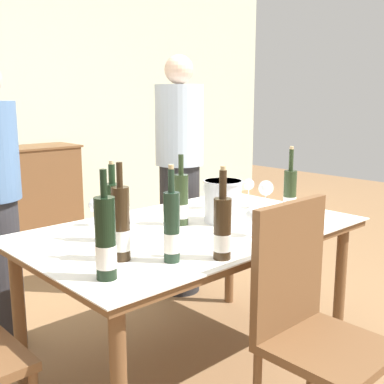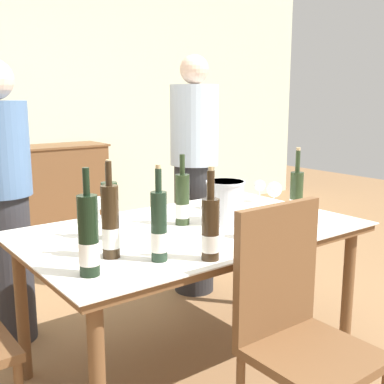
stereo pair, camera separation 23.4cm
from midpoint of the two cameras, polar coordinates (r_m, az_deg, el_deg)
ground_plane at (r=2.68m, az=-2.66°, el=-19.86°), size 12.00×12.00×0.00m
sideboard_cabinet at (r=4.85m, az=-22.60°, el=-0.59°), size 1.44×0.46×0.91m
dining_table at (r=2.40m, az=-2.80°, el=-5.89°), size 1.65×1.01×0.75m
ice_bucket at (r=2.46m, az=0.97°, el=-1.01°), size 0.20×0.20×0.22m
wine_bottle_0 at (r=1.88m, az=-6.01°, el=-4.39°), size 0.07×0.07×0.38m
wine_bottle_1 at (r=1.90m, az=0.10°, el=-4.46°), size 0.07×0.07×0.37m
wine_bottle_2 at (r=1.92m, az=-11.89°, el=-4.01°), size 0.07×0.07×0.39m
wine_bottle_3 at (r=1.74m, az=-14.04°, el=-5.72°), size 0.08×0.08×0.39m
wine_bottle_4 at (r=2.18m, az=-12.39°, el=-2.56°), size 0.08×0.08×0.36m
wine_bottle_5 at (r=2.63m, az=9.05°, el=-0.21°), size 0.07×0.07×0.38m
wine_bottle_6 at (r=2.41m, az=-4.10°, el=-1.09°), size 0.07×0.07×0.36m
wine_glass_0 at (r=2.47m, az=-14.07°, el=-1.74°), size 0.07×0.07×0.14m
wine_glass_1 at (r=2.76m, az=-0.27°, el=0.27°), size 0.09×0.09×0.16m
wine_glass_2 at (r=2.22m, az=4.36°, el=-2.84°), size 0.08×0.08×0.14m
wine_glass_3 at (r=2.78m, az=6.39°, el=0.36°), size 0.09×0.09×0.16m
wine_glass_4 at (r=2.98m, az=4.53°, el=0.78°), size 0.07×0.07×0.14m
chair_near_front at (r=1.93m, az=10.22°, el=-14.25°), size 0.42×0.42×0.99m
person_guest_left at (r=3.35m, az=-3.49°, el=1.73°), size 0.33×0.33×1.66m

